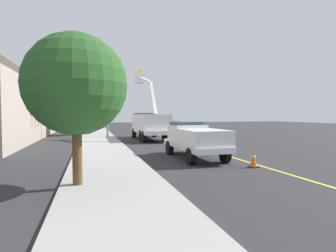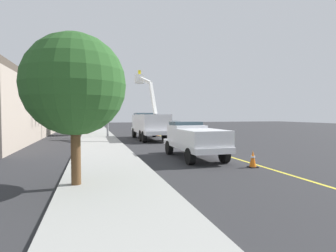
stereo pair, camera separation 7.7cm
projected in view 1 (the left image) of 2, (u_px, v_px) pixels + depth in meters
ground at (169, 138)px, 28.14m from camera, size 120.00×120.00×0.00m
sidewalk_far_side at (99, 139)px, 26.13m from camera, size 60.05×4.64×0.12m
lane_centre_stripe at (169, 138)px, 28.14m from camera, size 50.00×1.03×0.01m
utility_bucket_truck at (149, 123)px, 26.85m from camera, size 8.24×2.71×7.14m
service_pickup_truck at (195, 139)px, 15.17m from camera, size 5.64×2.27×2.06m
passing_minivan at (170, 126)px, 35.32m from camera, size 4.83×2.02×1.69m
traffic_cone_leading at (254, 159)px, 12.54m from camera, size 0.40×0.40×0.81m
traffic_cone_mid_front at (203, 145)px, 18.12m from camera, size 0.40×0.40×0.80m
traffic_cone_mid_rear at (176, 137)px, 25.24m from camera, size 0.40×0.40×0.79m
traffic_cone_trailing at (158, 133)px, 30.84m from camera, size 0.40×0.40×0.82m
traffic_signal_mast at (108, 80)px, 27.40m from camera, size 5.31×0.61×8.91m
commercial_building_backdrop at (4, 110)px, 26.22m from camera, size 25.62×7.17×5.89m
street_tree_left at (76, 85)px, 8.89m from camera, size 3.41×3.41×5.20m
street_tree_right at (86, 107)px, 32.61m from camera, size 3.32×3.32×5.17m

